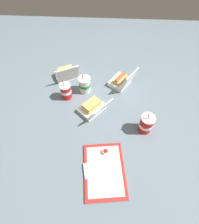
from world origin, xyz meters
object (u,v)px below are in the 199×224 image
(food_tray, at_px, (104,170))
(ketchup_cup, at_px, (105,152))
(clamshell_hotdog_right, at_px, (121,81))
(soda_cup_back, at_px, (146,124))
(clamshell_sandwich_left, at_px, (93,107))
(plastic_fork, at_px, (113,157))
(clamshell_sandwich_back, at_px, (66,74))
(soda_cup_corner, at_px, (85,85))
(soda_cup_right, at_px, (66,91))

(food_tray, distance_m, ketchup_cup, 0.12)
(clamshell_hotdog_right, distance_m, soda_cup_back, 0.49)
(clamshell_sandwich_left, xyz_separation_m, soda_cup_back, (0.15, 0.40, 0.03))
(plastic_fork, distance_m, clamshell_hotdog_right, 0.71)
(food_tray, relative_size, plastic_fork, 3.63)
(clamshell_sandwich_back, relative_size, soda_cup_corner, 1.28)
(ketchup_cup, relative_size, clamshell_sandwich_back, 0.16)
(food_tray, height_order, soda_cup_back, soda_cup_back)
(soda_cup_right, xyz_separation_m, soda_cup_back, (0.29, 0.63, 0.00))
(plastic_fork, height_order, clamshell_sandwich_left, clamshell_sandwich_left)
(ketchup_cup, bearing_deg, clamshell_sandwich_left, -162.31)
(soda_cup_back, distance_m, soda_cup_corner, 0.61)
(clamshell_sandwich_left, distance_m, soda_cup_corner, 0.24)
(food_tray, bearing_deg, soda_cup_right, -150.74)
(clamshell_sandwich_left, height_order, soda_cup_corner, soda_cup_corner)
(food_tray, xyz_separation_m, clamshell_sandwich_back, (-0.85, -0.38, 0.04))
(ketchup_cup, relative_size, plastic_fork, 0.36)
(ketchup_cup, xyz_separation_m, soda_cup_right, (-0.49, -0.35, 0.05))
(ketchup_cup, bearing_deg, soda_cup_right, -144.96)
(ketchup_cup, xyz_separation_m, plastic_fork, (0.03, 0.06, -0.01))
(plastic_fork, bearing_deg, ketchup_cup, -117.23)
(ketchup_cup, xyz_separation_m, soda_cup_back, (-0.21, 0.28, 0.05))
(clamshell_hotdog_right, height_order, soda_cup_back, soda_cup_back)
(food_tray, bearing_deg, clamshell_sandwich_back, -155.77)
(ketchup_cup, height_order, soda_cup_corner, soda_cup_corner)
(plastic_fork, xyz_separation_m, clamshell_sandwich_left, (-0.39, -0.17, 0.03))
(clamshell_sandwich_back, relative_size, soda_cup_back, 1.19)
(food_tray, distance_m, soda_cup_corner, 0.73)
(food_tray, xyz_separation_m, soda_cup_corner, (-0.70, -0.20, 0.07))
(clamshell_hotdog_right, bearing_deg, soda_cup_back, 19.92)
(soda_cup_back, bearing_deg, soda_cup_right, -114.47)
(plastic_fork, relative_size, soda_cup_corner, 0.55)
(soda_cup_back, xyz_separation_m, soda_cup_corner, (-0.37, -0.48, -0.00))
(food_tray, distance_m, soda_cup_back, 0.44)
(clamshell_hotdog_right, xyz_separation_m, soda_cup_corner, (0.09, -0.31, 0.03))
(clamshell_sandwich_left, xyz_separation_m, soda_cup_corner, (-0.22, -0.09, 0.03))
(plastic_fork, xyz_separation_m, clamshell_hotdog_right, (-0.70, 0.06, 0.03))
(soda_cup_back, bearing_deg, food_tray, -41.16)
(clamshell_sandwich_back, distance_m, clamshell_hotdog_right, 0.51)
(clamshell_sandwich_back, height_order, clamshell_sandwich_left, clamshell_sandwich_back)
(ketchup_cup, xyz_separation_m, clamshell_hotdog_right, (-0.67, 0.12, 0.01))
(clamshell_sandwich_back, bearing_deg, soda_cup_right, 9.68)
(plastic_fork, bearing_deg, soda_cup_back, 139.70)
(plastic_fork, bearing_deg, clamshell_sandwich_back, -146.64)
(food_tray, height_order, ketchup_cup, ketchup_cup)
(plastic_fork, height_order, soda_cup_corner, soda_cup_corner)
(food_tray, distance_m, plastic_fork, 0.11)
(food_tray, distance_m, clamshell_hotdog_right, 0.80)
(clamshell_hotdog_right, bearing_deg, plastic_fork, -4.90)
(clamshell_hotdog_right, xyz_separation_m, soda_cup_right, (0.18, -0.46, 0.03))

